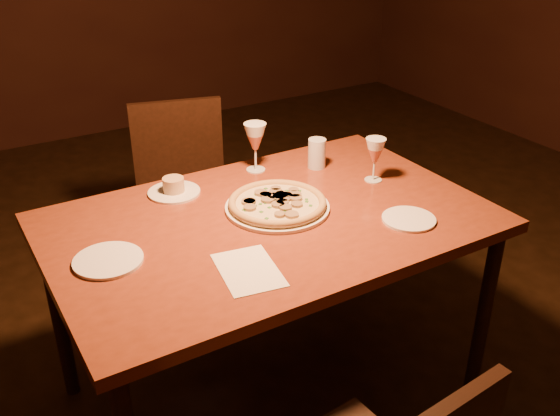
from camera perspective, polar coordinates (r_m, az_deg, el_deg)
floor at (r=2.62m, az=5.23°, el=-17.33°), size 7.00×7.00×0.00m
dining_table at (r=2.20m, az=-0.95°, el=-2.50°), size 1.51×0.98×0.81m
chair_far at (r=3.08m, az=-8.76°, el=1.81°), size 0.54×0.54×0.92m
pizza_plate at (r=2.21m, az=-0.25°, el=0.40°), size 0.37×0.37×0.04m
ramekin_saucer at (r=2.36m, az=-9.69°, el=1.78°), size 0.20×0.20×0.06m
wine_glass_far at (r=2.49m, az=-2.27°, el=5.57°), size 0.09×0.09×0.20m
wine_glass_right at (r=2.43m, az=8.64°, el=4.38°), size 0.08×0.08×0.17m
water_tumbler at (r=2.54m, az=3.39°, el=5.01°), size 0.07×0.07×0.12m
side_plate_left at (r=1.99m, az=-15.44°, el=-4.63°), size 0.21×0.21×0.01m
side_plate_near at (r=2.19m, az=11.69°, el=-1.00°), size 0.19×0.19×0.01m
menu_card at (r=1.88m, az=-2.90°, el=-5.68°), size 0.21×0.27×0.00m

